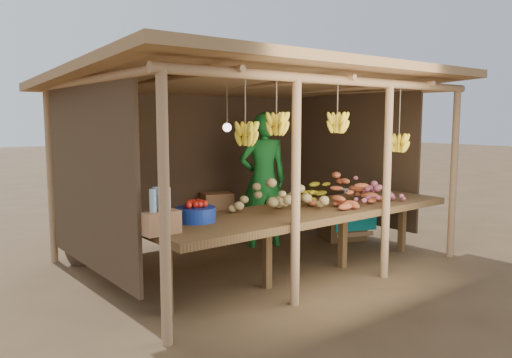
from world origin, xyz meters
TOP-DOWN VIEW (x-y plane):
  - ground at (0.00, 0.00)m, footprint 60.00×60.00m
  - stall_structure at (-0.03, -0.04)m, footprint 4.70×3.50m
  - counter at (0.00, -0.95)m, footprint 3.90×1.05m
  - potato_heap at (-0.33, -0.85)m, footprint 1.16×0.85m
  - sweet_potato_heap at (0.62, -1.05)m, footprint 1.07×0.88m
  - onion_heap at (0.91, -1.11)m, footprint 0.77×0.48m
  - banana_pile at (0.52, -0.59)m, footprint 0.72×0.52m
  - tomato_basin at (-1.37, -0.76)m, footprint 0.40×0.40m
  - bottle_box at (-1.90, -1.01)m, footprint 0.33×0.27m
  - vendor at (0.51, 0.48)m, footprint 0.82×0.68m
  - tarp_crate at (1.72, 0.06)m, footprint 0.83×0.77m
  - carton_stack at (0.04, 1.20)m, footprint 0.98×0.44m
  - burlap_sacks at (-1.61, 1.20)m, footprint 0.90×0.47m

SIDE VIEW (x-z plane):
  - ground at x=0.00m, z-range 0.00..0.00m
  - burlap_sacks at x=-1.61m, z-range -0.04..0.60m
  - carton_stack at x=0.04m, z-range -0.04..0.65m
  - tarp_crate at x=1.72m, z-range -0.07..0.72m
  - counter at x=0.00m, z-range 0.34..1.14m
  - tomato_basin at x=-1.37m, z-range 0.78..0.99m
  - vendor at x=0.51m, z-range 0.00..1.91m
  - bottle_box at x=-1.90m, z-range 0.75..1.16m
  - banana_pile at x=0.52m, z-range 0.80..1.15m
  - onion_heap at x=0.91m, z-range 0.80..1.15m
  - sweet_potato_heap at x=0.62m, z-range 0.80..1.16m
  - potato_heap at x=-0.33m, z-range 0.80..1.17m
  - stall_structure at x=-0.03m, z-range 0.70..3.13m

